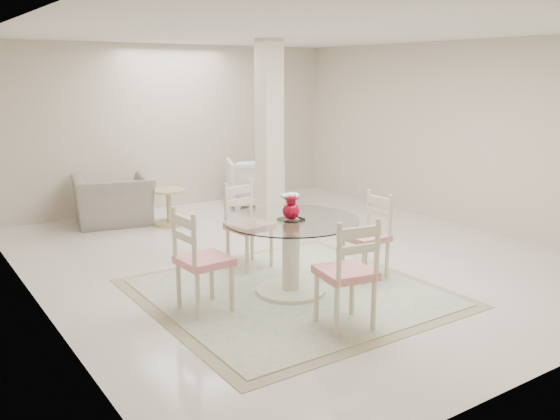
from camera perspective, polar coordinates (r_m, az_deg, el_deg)
ground at (r=7.43m, az=1.25°, el=-4.45°), size 7.00×7.00×0.00m
room_shell at (r=7.10m, az=1.32°, el=9.99°), size 6.02×7.02×2.71m
column at (r=8.49m, az=-1.03°, el=7.07°), size 0.30×0.30×2.70m
area_rug at (r=6.21m, az=1.04°, el=-7.94°), size 2.87×2.87×0.02m
dining_table at (r=6.08m, az=1.06°, el=-4.45°), size 1.38×1.38×0.79m
red_vase at (r=5.95m, az=1.06°, el=0.32°), size 0.21×0.18×0.27m
dining_chair_east at (r=6.60m, az=8.68°, el=-1.84°), size 0.42×0.42×1.05m
dining_chair_north at (r=6.89m, az=-3.34°, el=-0.83°), size 0.49×0.49×1.10m
dining_chair_west at (r=5.59m, az=-7.97°, el=-4.15°), size 0.48×0.48×1.12m
dining_chair_south at (r=5.21m, az=6.74°, el=-5.34°), size 0.53×0.53×1.14m
recliner_taupe at (r=9.25m, az=-15.70°, el=0.91°), size 1.30×1.19×0.73m
armchair_white at (r=10.13m, az=-2.48°, el=2.68°), size 1.17×1.18×0.83m
side_table at (r=9.06m, az=-10.63°, el=0.17°), size 0.52×0.52×0.54m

